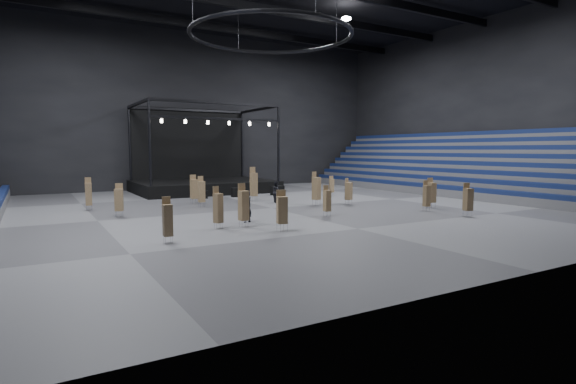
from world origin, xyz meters
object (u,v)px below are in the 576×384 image
stage (201,178)px  chair_stack_10 (168,219)px  chair_stack_7 (468,199)px  chair_stack_14 (349,191)px  chair_stack_1 (194,189)px  chair_stack_2 (201,191)px  crew_member (276,192)px  chair_stack_4 (427,195)px  flight_case_left (202,195)px  chair_stack_0 (432,192)px  chair_stack_8 (218,207)px  chair_stack_15 (89,194)px  chair_stack_3 (119,199)px  chair_stack_6 (243,205)px  chair_stack_9 (316,188)px  chair_stack_11 (254,184)px  chair_stack_13 (282,209)px  man_center (247,207)px  flight_case_mid (238,192)px  flight_case_right (277,190)px  chair_stack_5 (327,200)px  chair_stack_12 (332,185)px

stage → chair_stack_10: bearing=-112.5°
chair_stack_7 → chair_stack_14: bearing=120.4°
chair_stack_1 → chair_stack_2: chair_stack_2 is taller
crew_member → chair_stack_4: bearing=-132.6°
chair_stack_1 → chair_stack_7: 21.21m
flight_case_left → chair_stack_0: size_ratio=0.46×
chair_stack_8 → chair_stack_15: (-5.47, 12.20, 0.02)m
chair_stack_3 → chair_stack_15: 4.84m
chair_stack_6 → chair_stack_9: bearing=28.8°
chair_stack_6 → chair_stack_9: (9.42, 6.55, 0.10)m
chair_stack_6 → crew_member: 12.43m
chair_stack_0 → chair_stack_9: size_ratio=0.86×
chair_stack_11 → chair_stack_13: chair_stack_11 is taller
chair_stack_3 → man_center: (6.49, -6.32, -0.22)m
flight_case_mid → chair_stack_0: (9.62, -15.05, 0.80)m
chair_stack_0 → chair_stack_11: chair_stack_11 is taller
chair_stack_10 → crew_member: chair_stack_10 is taller
stage → chair_stack_7: 28.34m
flight_case_left → chair_stack_7: bearing=-59.2°
chair_stack_14 → man_center: bearing=176.9°
chair_stack_3 → chair_stack_15: size_ratio=0.92×
flight_case_right → chair_stack_8: size_ratio=0.56×
chair_stack_2 → chair_stack_4: (13.54, -10.54, -0.09)m
chair_stack_15 → chair_stack_4: bearing=-25.3°
chair_stack_4 → chair_stack_5: chair_stack_4 is taller
chair_stack_13 → chair_stack_10: bearing=-163.9°
flight_case_mid → chair_stack_3: size_ratio=0.58×
chair_stack_1 → chair_stack_13: size_ratio=1.06×
flight_case_right → chair_stack_1: size_ratio=0.56×
chair_stack_4 → chair_stack_13: chair_stack_13 is taller
flight_case_left → chair_stack_0: (13.13, -15.41, 0.87)m
chair_stack_0 → chair_stack_13: 15.19m
chair_stack_0 → chair_stack_2: bearing=155.4°
chair_stack_15 → man_center: bearing=-48.8°
chair_stack_0 → chair_stack_11: 14.89m
chair_stack_9 → chair_stack_10: chair_stack_9 is taller
chair_stack_7 → chair_stack_11: (-8.51, 15.54, 0.32)m
chair_stack_7 → chair_stack_9: 11.64m
chair_stack_8 → chair_stack_5: bearing=-14.1°
chair_stack_10 → chair_stack_11: size_ratio=0.76×
stage → chair_stack_11: (0.89, -11.19, 0.07)m
flight_case_mid → chair_stack_12: 9.07m
chair_stack_9 → chair_stack_10: size_ratio=1.21×
chair_stack_10 → chair_stack_8: bearing=36.6°
flight_case_left → chair_stack_9: bearing=-56.1°
chair_stack_6 → chair_stack_13: size_ratio=1.11×
man_center → chair_stack_14: bearing=179.1°
chair_stack_2 → chair_stack_13: 12.44m
chair_stack_2 → chair_stack_1: bearing=86.4°
chair_stack_11 → chair_stack_2: bearing=-162.7°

